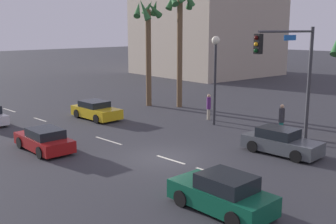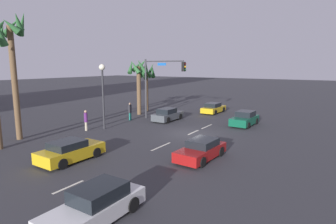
# 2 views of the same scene
# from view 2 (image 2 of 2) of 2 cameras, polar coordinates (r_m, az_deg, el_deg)

# --- Properties ---
(ground_plane) EXTENTS (220.00, 220.00, 0.00)m
(ground_plane) POSITION_cam_2_polar(r_m,az_deg,el_deg) (24.53, 4.67, -4.49)
(ground_plane) COLOR #333338
(lane_stripe_1) EXTENTS (1.81, 0.14, 0.01)m
(lane_stripe_1) POSITION_cam_2_polar(r_m,az_deg,el_deg) (14.97, -19.84, -14.35)
(lane_stripe_1) COLOR silver
(lane_stripe_1) RESTS_ON ground_plane
(lane_stripe_2) EXTENTS (2.48, 0.14, 0.01)m
(lane_stripe_2) POSITION_cam_2_polar(r_m,az_deg,el_deg) (20.66, -1.42, -7.12)
(lane_stripe_2) COLOR silver
(lane_stripe_2) RESTS_ON ground_plane
(lane_stripe_3) EXTENTS (1.98, 0.14, 0.01)m
(lane_stripe_3) POSITION_cam_2_polar(r_m,az_deg,el_deg) (24.99, 5.24, -4.22)
(lane_stripe_3) COLOR silver
(lane_stripe_3) RESTS_ON ground_plane
(lane_stripe_4) EXTENTS (2.34, 0.14, 0.01)m
(lane_stripe_4) POSITION_cam_2_polar(r_m,az_deg,el_deg) (27.53, 8.01, -2.99)
(lane_stripe_4) COLOR silver
(lane_stripe_4) RESTS_ON ground_plane
(car_0) EXTENTS (4.16, 2.01, 1.26)m
(car_0) POSITION_cam_2_polar(r_m,az_deg,el_deg) (18.02, 6.85, -7.76)
(car_0) COLOR maroon
(car_0) RESTS_ON ground_plane
(car_1) EXTENTS (4.25, 1.81, 1.35)m
(car_1) POSITION_cam_2_polar(r_m,az_deg,el_deg) (11.54, -14.73, -18.14)
(car_1) COLOR silver
(car_1) RESTS_ON ground_plane
(car_2) EXTENTS (4.04, 1.99, 1.43)m
(car_2) POSITION_cam_2_polar(r_m,az_deg,el_deg) (28.79, 15.54, -1.37)
(car_2) COLOR #0F5138
(car_2) RESTS_ON ground_plane
(car_3) EXTENTS (4.19, 1.85, 1.29)m
(car_3) POSITION_cam_2_polar(r_m,az_deg,el_deg) (35.57, 9.34, 0.78)
(car_3) COLOR gold
(car_3) RESTS_ON ground_plane
(car_4) EXTENTS (4.17, 2.01, 1.32)m
(car_4) POSITION_cam_2_polar(r_m,az_deg,el_deg) (18.60, -19.50, -7.60)
(car_4) COLOR gold
(car_4) RESTS_ON ground_plane
(car_5) EXTENTS (4.08, 1.81, 1.37)m
(car_5) POSITION_cam_2_polar(r_m,az_deg,el_deg) (30.14, -0.06, -0.59)
(car_5) COLOR #474C51
(car_5) RESTS_ON ground_plane
(traffic_signal) EXTENTS (0.53, 5.39, 6.66)m
(traffic_signal) POSITION_cam_2_polar(r_m,az_deg,el_deg) (30.23, -2.08, 6.84)
(traffic_signal) COLOR #38383D
(traffic_signal) RESTS_ON ground_plane
(streetlamp) EXTENTS (0.56, 0.56, 6.08)m
(streetlamp) POSITION_cam_2_polar(r_m,az_deg,el_deg) (26.25, -13.33, 5.64)
(streetlamp) COLOR #2D2D33
(streetlamp) RESTS_ON ground_plane
(pedestrian_0) EXTENTS (0.42, 0.42, 1.94)m
(pedestrian_0) POSITION_cam_2_polar(r_m,az_deg,el_deg) (30.58, -7.83, 0.22)
(pedestrian_0) COLOR #1E7266
(pedestrian_0) RESTS_ON ground_plane
(pedestrian_1) EXTENTS (0.38, 0.38, 1.90)m
(pedestrian_1) POSITION_cam_2_polar(r_m,az_deg,el_deg) (26.51, -16.59, -1.52)
(pedestrian_1) COLOR #B2A58C
(pedestrian_1) RESTS_ON ground_plane
(palm_tree_0) EXTENTS (2.53, 2.53, 10.10)m
(palm_tree_0) POSITION_cam_2_polar(r_m,az_deg,el_deg) (25.12, -29.51, 11.39)
(palm_tree_0) COLOR brown
(palm_tree_0) RESTS_ON ground_plane
(palm_tree_1) EXTENTS (2.48, 2.78, 6.83)m
(palm_tree_1) POSITION_cam_2_polar(r_m,az_deg,el_deg) (33.75, -6.08, 7.76)
(palm_tree_1) COLOR brown
(palm_tree_1) RESTS_ON ground_plane
(palm_tree_3) EXTENTS (2.44, 2.61, 6.34)m
(palm_tree_3) POSITION_cam_2_polar(r_m,az_deg,el_deg) (36.37, -4.46, 7.33)
(palm_tree_3) COLOR brown
(palm_tree_3) RESTS_ON ground_plane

